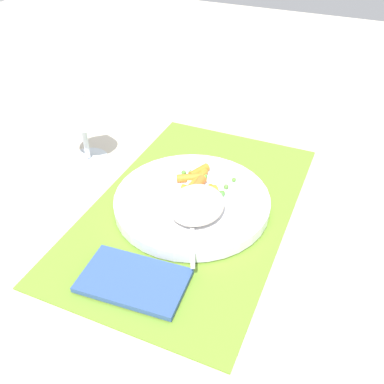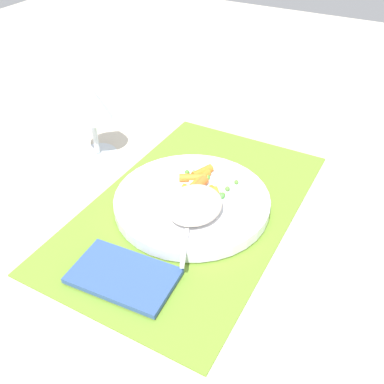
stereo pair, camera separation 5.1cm
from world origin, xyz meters
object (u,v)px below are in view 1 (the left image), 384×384
(rice_mound, at_px, (196,205))
(carrot_portion, at_px, (198,184))
(napkin, at_px, (134,280))
(plate, at_px, (192,202))
(wine_glass, at_px, (80,108))
(fork, at_px, (192,209))

(rice_mound, xyz_separation_m, carrot_portion, (0.06, 0.02, -0.01))
(carrot_portion, bearing_deg, napkin, 177.62)
(napkin, bearing_deg, plate, -2.71)
(carrot_portion, distance_m, napkin, 0.21)
(rice_mound, height_order, napkin, rice_mound)
(rice_mound, relative_size, wine_glass, 0.63)
(plate, height_order, napkin, plate)
(plate, distance_m, wine_glass, 0.27)
(fork, bearing_deg, carrot_portion, 13.23)
(carrot_portion, bearing_deg, rice_mound, -159.90)
(plate, relative_size, rice_mound, 2.64)
(rice_mound, relative_size, carrot_portion, 1.00)
(fork, bearing_deg, plate, 23.67)
(fork, bearing_deg, rice_mound, -115.47)
(plate, distance_m, napkin, 0.18)
(plate, height_order, wine_glass, wine_glass)
(plate, xyz_separation_m, fork, (-0.03, -0.01, 0.01))
(plate, height_order, fork, fork)
(plate, distance_m, fork, 0.04)
(carrot_portion, distance_m, wine_glass, 0.26)
(carrot_portion, height_order, napkin, carrot_portion)
(napkin, bearing_deg, fork, -8.38)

